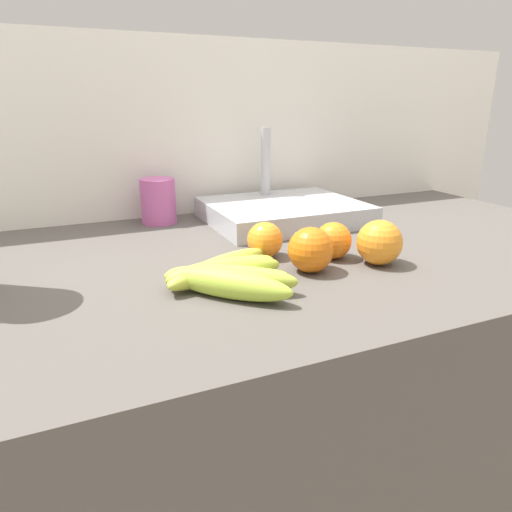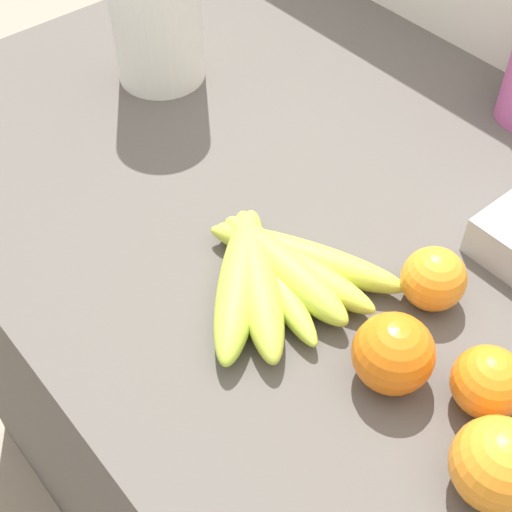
{
  "view_description": "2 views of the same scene",
  "coord_description": "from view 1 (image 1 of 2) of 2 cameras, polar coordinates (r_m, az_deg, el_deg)",
  "views": [
    {
      "loc": [
        -0.36,
        -0.75,
        1.15
      ],
      "look_at": [
        -0.08,
        -0.12,
        0.92
      ],
      "focal_mm": 32.42,
      "sensor_mm": 36.0,
      "label": 1
    },
    {
      "loc": [
        0.22,
        -0.45,
        1.46
      ],
      "look_at": [
        -0.14,
        -0.15,
        0.95
      ],
      "focal_mm": 50.91,
      "sensor_mm": 36.0,
      "label": 2
    }
  ],
  "objects": [
    {
      "name": "orange_right",
      "position": [
        0.84,
        1.12,
        2.01
      ],
      "size": [
        0.07,
        0.07,
        0.07
      ],
      "primitive_type": "sphere",
      "color": "orange",
      "rests_on": "counter"
    },
    {
      "name": "orange_far_right",
      "position": [
        0.83,
        14.98,
        1.62
      ],
      "size": [
        0.08,
        0.08,
        0.08
      ],
      "primitive_type": "sphere",
      "color": "orange",
      "rests_on": "counter"
    },
    {
      "name": "sink_basin",
      "position": [
        1.1,
        3.33,
        5.6
      ],
      "size": [
        0.35,
        0.29,
        0.21
      ],
      "color": "#B7BABF",
      "rests_on": "counter"
    },
    {
      "name": "orange_back_right",
      "position": [
        0.77,
        6.75,
        0.76
      ],
      "size": [
        0.08,
        0.08,
        0.08
      ],
      "primitive_type": "sphere",
      "color": "orange",
      "rests_on": "counter"
    },
    {
      "name": "banana_bunch",
      "position": [
        0.7,
        -3.76,
        -2.4
      ],
      "size": [
        0.21,
        0.23,
        0.04
      ],
      "color": "#B0CE3F",
      "rests_on": "counter"
    },
    {
      "name": "counter",
      "position": [
        1.09,
        1.64,
        -22.13
      ],
      "size": [
        1.51,
        0.74,
        0.88
      ],
      "primitive_type": "cube",
      "color": "#514C47",
      "rests_on": "ground"
    },
    {
      "name": "wall_back",
      "position": [
        1.31,
        -5.83,
        -4.29
      ],
      "size": [
        1.91,
        0.06,
        1.3
      ],
      "primitive_type": "cube",
      "color": "silver",
      "rests_on": "ground"
    },
    {
      "name": "orange_front",
      "position": [
        0.84,
        9.5,
        1.9
      ],
      "size": [
        0.07,
        0.07,
        0.07
      ],
      "primitive_type": "sphere",
      "color": "orange",
      "rests_on": "counter"
    },
    {
      "name": "mug",
      "position": [
        1.1,
        -11.96,
        6.65
      ],
      "size": [
        0.08,
        0.08,
        0.1
      ],
      "primitive_type": "cylinder",
      "color": "#BF569C",
      "rests_on": "counter"
    }
  ]
}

